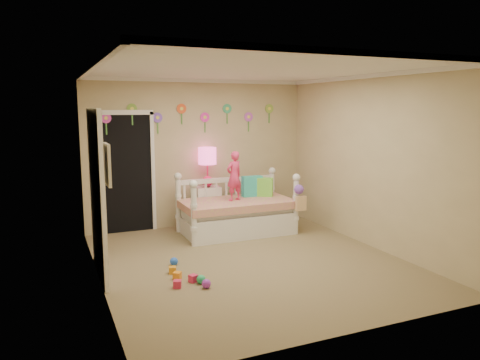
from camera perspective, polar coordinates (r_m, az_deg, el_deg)
name	(u,v)px	position (r m, az deg, el deg)	size (l,w,h in m)	color
floor	(250,261)	(6.47, 1.30, -10.06)	(4.00, 4.50, 0.01)	#7F684C
ceiling	(251,69)	(6.13, 1.38, 13.57)	(4.00, 4.50, 0.01)	white
back_wall	(199,153)	(8.25, -5.16, 3.31)	(4.00, 0.01, 2.60)	tan
left_wall	(96,177)	(5.65, -17.47, 0.33)	(0.01, 4.50, 2.60)	tan
right_wall	(371,162)	(7.22, 15.95, 2.20)	(0.01, 4.50, 2.60)	tan
crown_molding	(251,72)	(6.13, 1.38, 13.29)	(4.00, 4.50, 0.06)	white
daybed	(237,203)	(7.76, -0.42, -2.91)	(1.89, 1.01, 1.02)	white
pillow_turquoise	(252,186)	(8.04, 1.50, -0.78)	(0.36, 0.13, 0.36)	#21A883
pillow_lime	(263,187)	(8.06, 2.85, -0.88)	(0.34, 0.13, 0.32)	#78DE43
child	(234,176)	(7.64, -0.74, 0.50)	(0.30, 0.20, 0.83)	#ED366C
nightstand	(208,206)	(8.26, -4.01, -3.28)	(0.43, 0.33, 0.72)	white
table_lamp	(207,161)	(8.13, -4.07, 2.39)	(0.32, 0.32, 0.70)	#E51E53
closet_doorway	(128,172)	(7.98, -13.67, 0.98)	(0.90, 0.04, 2.07)	black
flower_decals	(193,117)	(8.18, -5.80, 7.74)	(3.40, 0.02, 0.50)	#B2668C
mirror_closet	(97,194)	(5.99, -17.27, -1.61)	(0.07, 1.30, 2.10)	white
wall_picture	(107,165)	(4.73, -16.13, 1.86)	(0.05, 0.34, 0.42)	white
hanging_bag	(299,199)	(7.66, 7.37, -2.29)	(0.20, 0.16, 0.36)	beige
toy_scatter	(191,272)	(5.95, -6.07, -11.26)	(0.80, 1.30, 0.11)	#996666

